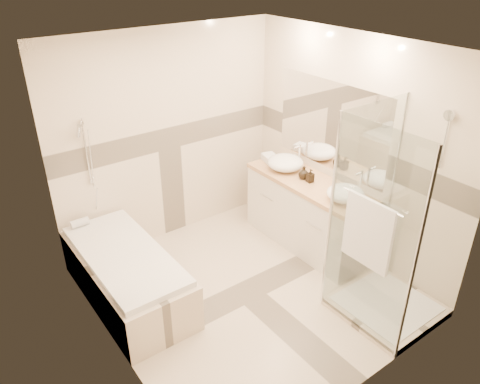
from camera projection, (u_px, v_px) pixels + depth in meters
room at (251, 183)px, 4.37m from camera, size 2.82×3.02×2.52m
bathtub at (127, 273)px, 4.71m from camera, size 0.75×1.70×0.56m
vanity at (307, 213)px, 5.53m from camera, size 0.58×1.62×0.85m
shower_enclosure at (378, 270)px, 4.44m from camera, size 0.96×0.93×2.04m
vessel_sink_near at (285, 163)px, 5.56m from camera, size 0.43×0.43×0.17m
vessel_sink_far at (346, 193)px, 4.89m from camera, size 0.39×0.39×0.16m
faucet_near at (299, 153)px, 5.65m from camera, size 0.11×0.03×0.26m
faucet_far at (360, 181)px, 4.97m from camera, size 0.11×0.03×0.28m
amenity_bottle_a at (310, 176)px, 5.27m from camera, size 0.08×0.08×0.16m
amenity_bottle_b at (304, 173)px, 5.34m from camera, size 0.15×0.15×0.15m
folded_towels at (271, 159)px, 5.78m from camera, size 0.21×0.29×0.08m
rolled_towel at (80, 223)px, 5.00m from camera, size 0.19×0.09×0.09m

